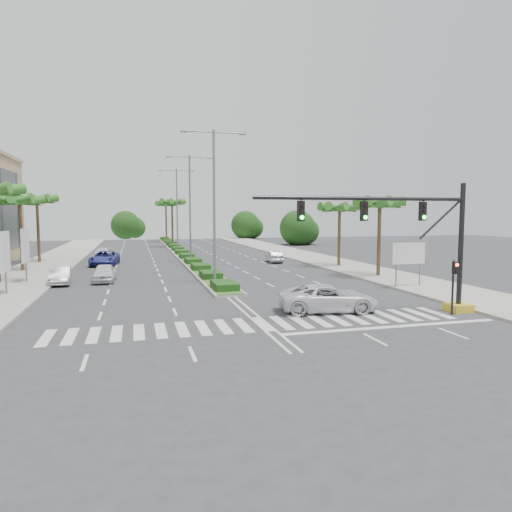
# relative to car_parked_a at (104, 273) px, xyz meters

# --- Properties ---
(ground) EXTENTS (160.00, 160.00, 0.00)m
(ground) POSITION_rel_car_parked_a_xyz_m (8.55, -17.11, -0.72)
(ground) COLOR #333335
(ground) RESTS_ON ground
(footpath_right) EXTENTS (6.00, 120.00, 0.15)m
(footpath_right) POSITION_rel_car_parked_a_xyz_m (23.75, 2.89, -0.65)
(footpath_right) COLOR gray
(footpath_right) RESTS_ON ground
(footpath_left) EXTENTS (6.00, 120.00, 0.15)m
(footpath_left) POSITION_rel_car_parked_a_xyz_m (-6.65, 2.89, -0.65)
(footpath_left) COLOR gray
(footpath_left) RESTS_ON ground
(median) EXTENTS (2.20, 75.00, 0.20)m
(median) POSITION_rel_car_parked_a_xyz_m (8.55, 27.89, -0.62)
(median) COLOR gray
(median) RESTS_ON ground
(median_grass) EXTENTS (1.80, 75.00, 0.04)m
(median_grass) POSITION_rel_car_parked_a_xyz_m (8.55, 27.89, -0.50)
(median_grass) COLOR #336021
(median_grass) RESTS_ON median
(signal_gantry) EXTENTS (12.60, 1.20, 7.20)m
(signal_gantry) POSITION_rel_car_parked_a_xyz_m (17.82, -17.11, 2.74)
(signal_gantry) COLOR gold
(signal_gantry) RESTS_ON ground
(pedestrian_signal) EXTENTS (0.28, 0.36, 3.00)m
(pedestrian_signal) POSITION_rel_car_parked_a_xyz_m (19.15, -17.79, 1.32)
(pedestrian_signal) COLOR black
(pedestrian_signal) RESTS_ON ground
(direction_sign) EXTENTS (2.70, 0.11, 3.40)m
(direction_sign) POSITION_rel_car_parked_a_xyz_m (22.05, -9.12, 1.73)
(direction_sign) COLOR slate
(direction_sign) RESTS_ON ground
(billboard_near) EXTENTS (0.18, 2.10, 4.35)m
(billboard_near) POSITION_rel_car_parked_a_xyz_m (-5.95, -5.11, 2.24)
(billboard_near) COLOR slate
(billboard_near) RESTS_ON ground
(billboard_far) EXTENTS (0.18, 2.10, 4.35)m
(billboard_far) POSITION_rel_car_parked_a_xyz_m (-5.95, 0.89, 2.24)
(billboard_far) COLOR slate
(billboard_far) RESTS_ON ground
(palm_left_far) EXTENTS (4.57, 4.68, 7.35)m
(palm_left_far) POSITION_rel_car_parked_a_xyz_m (-7.95, 8.89, 5.77)
(palm_left_far) COLOR brown
(palm_left_far) RESTS_ON ground
(palm_left_end) EXTENTS (4.57, 4.68, 7.75)m
(palm_left_end) POSITION_rel_car_parked_a_xyz_m (-7.95, 16.89, 6.16)
(palm_left_end) COLOR brown
(palm_left_end) RESTS_ON ground
(palm_right_near) EXTENTS (4.57, 4.68, 7.05)m
(palm_right_near) POSITION_rel_car_parked_a_xyz_m (23.05, -3.11, 5.48)
(palm_right_near) COLOR brown
(palm_right_near) RESTS_ON ground
(palm_right_far) EXTENTS (4.57, 4.68, 6.75)m
(palm_right_far) POSITION_rel_car_parked_a_xyz_m (23.05, 4.89, 5.19)
(palm_right_far) COLOR brown
(palm_right_far) RESTS_ON ground
(palm_median_a) EXTENTS (4.57, 4.68, 8.05)m
(palm_median_a) POSITION_rel_car_parked_a_xyz_m (8.55, 37.89, 6.45)
(palm_median_a) COLOR brown
(palm_median_a) RESTS_ON ground
(palm_median_b) EXTENTS (4.57, 4.68, 8.05)m
(palm_median_b) POSITION_rel_car_parked_a_xyz_m (8.55, 52.89, 6.45)
(palm_median_b) COLOR brown
(palm_median_b) RESTS_ON ground
(streetlight_near) EXTENTS (5.10, 0.25, 12.00)m
(streetlight_near) POSITION_rel_car_parked_a_xyz_m (8.55, -3.11, 6.09)
(streetlight_near) COLOR slate
(streetlight_near) RESTS_ON ground
(streetlight_mid) EXTENTS (5.10, 0.25, 12.00)m
(streetlight_mid) POSITION_rel_car_parked_a_xyz_m (8.55, 12.89, 6.09)
(streetlight_mid) COLOR slate
(streetlight_mid) RESTS_ON ground
(streetlight_far) EXTENTS (5.10, 0.25, 12.00)m
(streetlight_far) POSITION_rel_car_parked_a_xyz_m (8.55, 28.89, 6.09)
(streetlight_far) COLOR slate
(streetlight_far) RESTS_ON ground
(car_parked_a) EXTENTS (1.79, 4.27, 1.44)m
(car_parked_a) POSITION_rel_car_parked_a_xyz_m (0.00, 0.00, 0.00)
(car_parked_a) COLOR silver
(car_parked_a) RESTS_ON ground
(car_parked_b) EXTENTS (1.85, 4.34, 1.39)m
(car_parked_b) POSITION_rel_car_parked_a_xyz_m (-3.25, -0.39, -0.03)
(car_parked_b) COLOR #B0B1B5
(car_parked_b) RESTS_ON ground
(car_parked_c) EXTENTS (3.17, 5.83, 1.55)m
(car_parked_c) POSITION_rel_car_parked_a_xyz_m (-0.71, 12.60, 0.05)
(car_parked_c) COLOR #2E368F
(car_parked_c) RESTS_ON ground
(car_parked_d) EXTENTS (1.91, 4.68, 1.36)m
(car_parked_d) POSITION_rel_car_parked_a_xyz_m (-1.34, 18.71, -0.04)
(car_parked_d) COLOR silver
(car_parked_d) RESTS_ON ground
(car_crossing) EXTENTS (5.88, 3.36, 1.55)m
(car_crossing) POSITION_rel_car_parked_a_xyz_m (12.94, -15.21, 0.05)
(car_crossing) COLOR silver
(car_crossing) RESTS_ON ground
(car_right) EXTENTS (1.72, 4.06, 1.30)m
(car_right) POSITION_rel_car_parked_a_xyz_m (17.80, 10.76, -0.07)
(car_right) COLOR #9FA0A3
(car_right) RESTS_ON ground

